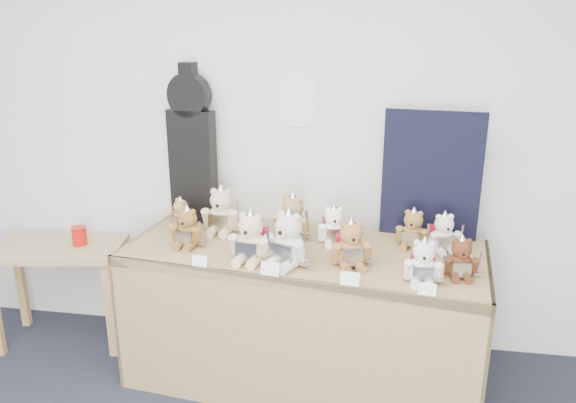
% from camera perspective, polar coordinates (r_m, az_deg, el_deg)
% --- Properties ---
extents(room_shell, '(6.00, 6.00, 6.00)m').
position_cam_1_polar(room_shell, '(3.44, 1.16, 10.02)').
color(room_shell, white).
rests_on(room_shell, floor).
extents(display_table, '(2.09, 1.07, 0.83)m').
position_cam_1_polar(display_table, '(3.17, 1.26, -8.22)').
color(display_table, olive).
rests_on(display_table, floor).
extents(side_table, '(0.87, 0.57, 0.68)m').
position_cam_1_polar(side_table, '(3.95, -22.23, -5.86)').
color(side_table, '#93804F').
rests_on(side_table, floor).
extents(guitar_case, '(0.31, 0.16, 0.99)m').
position_cam_1_polar(guitar_case, '(3.53, -9.74, 5.56)').
color(guitar_case, black).
rests_on(guitar_case, display_table).
extents(navy_board, '(0.56, 0.09, 0.75)m').
position_cam_1_polar(navy_board, '(3.33, 14.35, 2.58)').
color(navy_board, black).
rests_on(navy_board, display_table).
extents(red_cup, '(0.09, 0.09, 0.12)m').
position_cam_1_polar(red_cup, '(3.85, -20.44, -3.30)').
color(red_cup, red).
rests_on(red_cup, side_table).
extents(teddy_front_far_left, '(0.21, 0.18, 0.26)m').
position_cam_1_polar(teddy_front_far_left, '(3.21, -10.17, -2.77)').
color(teddy_front_far_left, brown).
rests_on(teddy_front_far_left, display_table).
extents(teddy_front_left, '(0.25, 0.22, 0.31)m').
position_cam_1_polar(teddy_front_left, '(2.96, -3.82, -3.88)').
color(teddy_front_left, beige).
rests_on(teddy_front_left, display_table).
extents(teddy_front_centre, '(0.26, 0.26, 0.33)m').
position_cam_1_polar(teddy_front_centre, '(2.91, -0.01, -4.03)').
color(teddy_front_centre, beige).
rests_on(teddy_front_centre, display_table).
extents(teddy_front_right, '(0.24, 0.21, 0.28)m').
position_cam_1_polar(teddy_front_right, '(2.92, 6.40, -4.50)').
color(teddy_front_right, '#99633A').
rests_on(teddy_front_right, display_table).
extents(teddy_front_far_right, '(0.21, 0.17, 0.26)m').
position_cam_1_polar(teddy_front_far_right, '(2.80, 13.58, -6.18)').
color(teddy_front_far_right, silver).
rests_on(teddy_front_far_right, display_table).
extents(teddy_front_end, '(0.19, 0.16, 0.23)m').
position_cam_1_polar(teddy_front_end, '(2.91, 17.15, -5.68)').
color(teddy_front_end, '#502D1B').
rests_on(teddy_front_end, display_table).
extents(teddy_back_left, '(0.26, 0.21, 0.31)m').
position_cam_1_polar(teddy_back_left, '(3.38, -6.79, -1.12)').
color(teddy_back_left, beige).
rests_on(teddy_back_left, display_table).
extents(teddy_back_centre_left, '(0.24, 0.23, 0.30)m').
position_cam_1_polar(teddy_back_centre_left, '(3.27, 0.44, -1.78)').
color(teddy_back_centre_left, tan).
rests_on(teddy_back_centre_left, display_table).
extents(teddy_back_centre_right, '(0.21, 0.18, 0.25)m').
position_cam_1_polar(teddy_back_centre_right, '(3.21, 4.67, -2.58)').
color(teddy_back_centre_right, white).
rests_on(teddy_back_centre_right, display_table).
extents(teddy_back_right, '(0.20, 0.18, 0.25)m').
position_cam_1_polar(teddy_back_right, '(3.23, 12.55, -2.88)').
color(teddy_back_right, olive).
rests_on(teddy_back_right, display_table).
extents(teddy_back_end, '(0.21, 0.19, 0.25)m').
position_cam_1_polar(teddy_back_end, '(3.21, 15.53, -3.24)').
color(teddy_back_end, silver).
rests_on(teddy_back_end, display_table).
extents(teddy_back_far_left, '(0.17, 0.18, 0.21)m').
position_cam_1_polar(teddy_back_far_left, '(3.51, -10.86, -1.33)').
color(teddy_back_far_left, '#A6784D').
rests_on(teddy_back_far_left, display_table).
extents(entry_card_a, '(0.08, 0.03, 0.06)m').
position_cam_1_polar(entry_card_a, '(2.96, -8.98, -5.98)').
color(entry_card_a, white).
rests_on(entry_card_a, display_table).
extents(entry_card_b, '(0.10, 0.03, 0.07)m').
position_cam_1_polar(entry_card_b, '(2.83, -1.83, -6.84)').
color(entry_card_b, white).
rests_on(entry_card_b, display_table).
extents(entry_card_c, '(0.10, 0.03, 0.07)m').
position_cam_1_polar(entry_card_c, '(2.74, 6.30, -7.81)').
color(entry_card_c, white).
rests_on(entry_card_c, display_table).
extents(entry_card_d, '(0.08, 0.03, 0.06)m').
position_cam_1_polar(entry_card_d, '(2.71, 13.96, -8.64)').
color(entry_card_d, white).
rests_on(entry_card_d, display_table).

